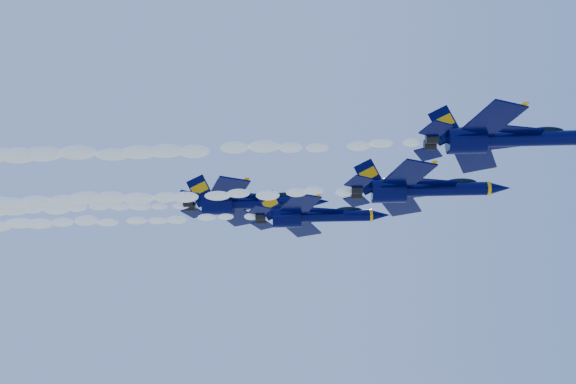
{
  "coord_description": "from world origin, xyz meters",
  "views": [
    {
      "loc": [
        -3.12,
        -65.53,
        122.45
      ],
      "look_at": [
        -5.97,
        -0.8,
        153.52
      ],
      "focal_mm": 40.0,
      "sensor_mm": 36.0,
      "label": 1
    }
  ],
  "objects_px": {
    "jet_third": "(314,216)",
    "jet_fourth": "(247,202)",
    "jet_lead": "(501,139)",
    "jet_second": "(420,189)"
  },
  "relations": [
    {
      "from": "jet_third",
      "to": "jet_fourth",
      "type": "distance_m",
      "value": 11.96
    },
    {
      "from": "jet_third",
      "to": "jet_fourth",
      "type": "bearing_deg",
      "value": 143.83
    },
    {
      "from": "jet_lead",
      "to": "jet_fourth",
      "type": "distance_m",
      "value": 37.47
    },
    {
      "from": "jet_fourth",
      "to": "jet_lead",
      "type": "bearing_deg",
      "value": -46.09
    },
    {
      "from": "jet_lead",
      "to": "jet_third",
      "type": "height_order",
      "value": "jet_third"
    },
    {
      "from": "jet_lead",
      "to": "jet_second",
      "type": "relative_size",
      "value": 0.93
    },
    {
      "from": "jet_lead",
      "to": "jet_third",
      "type": "relative_size",
      "value": 0.98
    },
    {
      "from": "jet_lead",
      "to": "jet_fourth",
      "type": "bearing_deg",
      "value": 133.91
    },
    {
      "from": "jet_fourth",
      "to": "jet_second",
      "type": "bearing_deg",
      "value": -36.31
    },
    {
      "from": "jet_lead",
      "to": "jet_third",
      "type": "bearing_deg",
      "value": 129.8
    }
  ]
}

